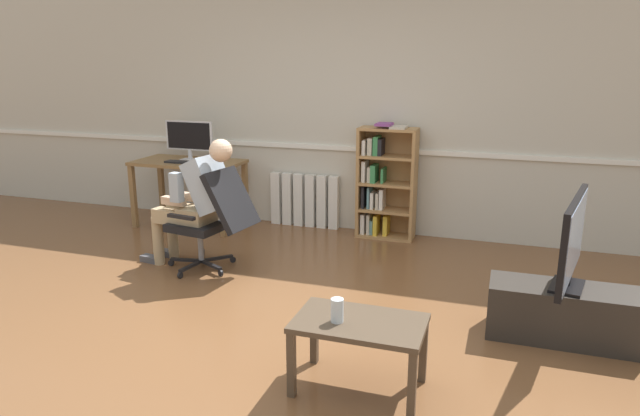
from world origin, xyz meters
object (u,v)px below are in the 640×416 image
tv_stand (564,313)px  computer_desk (189,171)px  imac_monitor (189,137)px  drinking_glass (337,310)px  keyboard (181,162)px  coffee_table (359,331)px  bookshelf (383,184)px  computer_mouse (206,163)px  radiator (305,200)px  person_seated (196,199)px  office_chair (214,216)px  tv_screen (572,241)px

tv_stand → computer_desk: bearing=157.4°
imac_monitor → drinking_glass: size_ratio=4.24×
keyboard → coffee_table: keyboard is taller
keyboard → tv_stand: 4.19m
computer_desk → coffee_table: computer_desk is taller
computer_desk → bookshelf: size_ratio=0.98×
computer_mouse → radiator: bearing=28.0°
coffee_table → person_seated: bearing=142.5°
office_chair → coffee_table: 2.25m
computer_desk → tv_stand: 4.23m
keyboard → drinking_glass: keyboard is taller
office_chair → imac_monitor: bearing=-133.9°
bookshelf → imac_monitor: bearing=-174.5°
drinking_glass → office_chair: bearing=137.1°
keyboard → office_chair: (0.98, -1.08, -0.25)m
tv_screen → coffee_table: 1.61m
drinking_glass → bookshelf: bearing=97.6°
tv_stand → office_chair: bearing=172.1°
computer_mouse → drinking_glass: (2.29, -2.59, -0.27)m
computer_desk → person_seated: (0.79, -1.19, 0.00)m
keyboard → radiator: size_ratio=0.46×
drinking_glass → coffee_table: bearing=23.8°
computer_desk → drinking_glass: (2.59, -2.71, -0.14)m
computer_mouse → bookshelf: 1.94m
office_chair → person_seated: (-0.19, 0.03, 0.13)m
computer_desk → imac_monitor: imac_monitor is taller
tv_screen → drinking_glass: tv_screen is taller
bookshelf → computer_desk: bearing=-172.5°
computer_desk → computer_mouse: (0.30, -0.12, 0.13)m
person_seated → drinking_glass: person_seated is taller
keyboard → radiator: 1.44m
bookshelf → person_seated: 2.03m
imac_monitor → person_seated: 1.54m
tv_stand → bookshelf: bearing=131.5°
radiator → drinking_glass: radiator is taller
tv_stand → coffee_table: bearing=-138.5°
bookshelf → tv_stand: bearing=-48.5°
computer_mouse → tv_stand: (3.58, -1.50, -0.58)m
office_chair → tv_stand: bearing=90.5°
imac_monitor → keyboard: imac_monitor is taller
computer_mouse → imac_monitor: bearing=147.9°
imac_monitor → drinking_glass: bearing=-46.9°
person_seated → computer_mouse: bearing=-146.8°
radiator → bookshelf: bearing=-6.2°
person_seated → coffee_table: person_seated is taller
imac_monitor → tv_stand: 4.33m
imac_monitor → computer_desk: bearing=-79.4°
radiator → office_chair: bearing=-99.8°
bookshelf → tv_screen: size_ratio=1.29×
computer_mouse → bookshelf: size_ratio=0.08×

